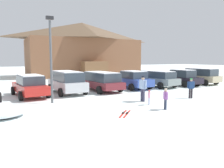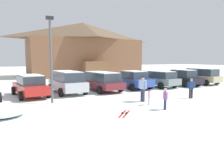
{
  "view_description": "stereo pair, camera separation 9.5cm",
  "coord_description": "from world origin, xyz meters",
  "px_view_note": "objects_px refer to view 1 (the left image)",
  "views": [
    {
      "loc": [
        -8.1,
        -5.99,
        2.75
      ],
      "look_at": [
        -1.25,
        7.1,
        1.05
      ],
      "focal_mm": 35.0,
      "sensor_mm": 36.0,
      "label": 1
    },
    {
      "loc": [
        -8.01,
        -6.03,
        2.75
      ],
      "look_at": [
        -1.25,
        7.1,
        1.05
      ],
      "focal_mm": 35.0,
      "sensor_mm": 36.0,
      "label": 2
    }
  ],
  "objects_px": {
    "parked_maroon_van": "(101,81)",
    "skier_teen_in_navy_coat": "(191,87)",
    "skier_adult_in_blue_parka": "(143,87)",
    "parked_blue_hatchback": "(133,80)",
    "parked_black_sedan": "(181,77)",
    "lamp_post": "(51,55)",
    "parked_silver_wagon": "(67,81)",
    "parked_beige_suv": "(201,76)",
    "parked_grey_wagon": "(157,78)",
    "parked_red_sedan": "(30,86)",
    "ski_lodge": "(82,49)",
    "skier_child_in_purple_jacket": "(166,98)",
    "pair_of_skis": "(125,114)",
    "skier_child_in_pink_snowsuit": "(149,97)",
    "plowed_snow_pile": "(0,112)"
  },
  "relations": [
    {
      "from": "parked_maroon_van",
      "to": "skier_teen_in_navy_coat",
      "type": "distance_m",
      "value": 7.37
    },
    {
      "from": "skier_adult_in_blue_parka",
      "to": "parked_blue_hatchback",
      "type": "bearing_deg",
      "value": 62.97
    },
    {
      "from": "parked_black_sedan",
      "to": "lamp_post",
      "type": "distance_m",
      "value": 14.42
    },
    {
      "from": "parked_silver_wagon",
      "to": "parked_blue_hatchback",
      "type": "height_order",
      "value": "parked_silver_wagon"
    },
    {
      "from": "parked_beige_suv",
      "to": "skier_teen_in_navy_coat",
      "type": "height_order",
      "value": "parked_beige_suv"
    },
    {
      "from": "parked_blue_hatchback",
      "to": "skier_adult_in_blue_parka",
      "type": "height_order",
      "value": "skier_adult_in_blue_parka"
    },
    {
      "from": "parked_maroon_van",
      "to": "skier_adult_in_blue_parka",
      "type": "distance_m",
      "value": 5.53
    },
    {
      "from": "skier_teen_in_navy_coat",
      "to": "skier_adult_in_blue_parka",
      "type": "bearing_deg",
      "value": 170.17
    },
    {
      "from": "parked_grey_wagon",
      "to": "skier_adult_in_blue_parka",
      "type": "relative_size",
      "value": 2.83
    },
    {
      "from": "parked_red_sedan",
      "to": "parked_black_sedan",
      "type": "bearing_deg",
      "value": -0.6
    },
    {
      "from": "ski_lodge",
      "to": "skier_child_in_purple_jacket",
      "type": "relative_size",
      "value": 15.6
    },
    {
      "from": "ski_lodge",
      "to": "skier_teen_in_navy_coat",
      "type": "height_order",
      "value": "ski_lodge"
    },
    {
      "from": "skier_child_in_purple_jacket",
      "to": "pair_of_skis",
      "type": "xyz_separation_m",
      "value": [
        -2.45,
        0.19,
        -0.64
      ]
    },
    {
      "from": "parked_red_sedan",
      "to": "skier_adult_in_blue_parka",
      "type": "xyz_separation_m",
      "value": [
        6.24,
        -5.35,
        0.13
      ]
    },
    {
      "from": "skier_adult_in_blue_parka",
      "to": "skier_teen_in_navy_coat",
      "type": "height_order",
      "value": "skier_adult_in_blue_parka"
    },
    {
      "from": "skier_child_in_pink_snowsuit",
      "to": "plowed_snow_pile",
      "type": "xyz_separation_m",
      "value": [
        -8.01,
        0.93,
        -0.23
      ]
    },
    {
      "from": "parked_beige_suv",
      "to": "plowed_snow_pile",
      "type": "height_order",
      "value": "parked_beige_suv"
    },
    {
      "from": "parked_maroon_van",
      "to": "pair_of_skis",
      "type": "relative_size",
      "value": 3.68
    },
    {
      "from": "parked_grey_wagon",
      "to": "skier_adult_in_blue_parka",
      "type": "distance_m",
      "value": 7.91
    },
    {
      "from": "skier_child_in_purple_jacket",
      "to": "skier_teen_in_navy_coat",
      "type": "distance_m",
      "value": 4.32
    },
    {
      "from": "parked_silver_wagon",
      "to": "parked_beige_suv",
      "type": "height_order",
      "value": "parked_silver_wagon"
    },
    {
      "from": "parked_beige_suv",
      "to": "pair_of_skis",
      "type": "bearing_deg",
      "value": -152.13
    },
    {
      "from": "parked_red_sedan",
      "to": "parked_blue_hatchback",
      "type": "relative_size",
      "value": 1.11
    },
    {
      "from": "skier_child_in_pink_snowsuit",
      "to": "lamp_post",
      "type": "bearing_deg",
      "value": 146.76
    },
    {
      "from": "parked_blue_hatchback",
      "to": "parked_grey_wagon",
      "type": "relative_size",
      "value": 0.91
    },
    {
      "from": "parked_blue_hatchback",
      "to": "parked_red_sedan",
      "type": "bearing_deg",
      "value": -178.6
    },
    {
      "from": "parked_maroon_van",
      "to": "lamp_post",
      "type": "distance_m",
      "value": 6.25
    },
    {
      "from": "ski_lodge",
      "to": "parked_maroon_van",
      "type": "relative_size",
      "value": 3.71
    },
    {
      "from": "skier_child_in_pink_snowsuit",
      "to": "pair_of_skis",
      "type": "xyz_separation_m",
      "value": [
        -2.42,
        -1.22,
        -0.48
      ]
    },
    {
      "from": "skier_teen_in_navy_coat",
      "to": "pair_of_skis",
      "type": "xyz_separation_m",
      "value": [
        -6.35,
        -1.65,
        -0.77
      ]
    },
    {
      "from": "parked_black_sedan",
      "to": "skier_adult_in_blue_parka",
      "type": "relative_size",
      "value": 2.64
    },
    {
      "from": "ski_lodge",
      "to": "skier_child_in_purple_jacket",
      "type": "xyz_separation_m",
      "value": [
        -4.63,
        -25.77,
        -3.74
      ]
    },
    {
      "from": "parked_silver_wagon",
      "to": "parked_black_sedan",
      "type": "height_order",
      "value": "parked_silver_wagon"
    },
    {
      "from": "parked_red_sedan",
      "to": "skier_child_in_purple_jacket",
      "type": "relative_size",
      "value": 4.09
    },
    {
      "from": "parked_blue_hatchback",
      "to": "parked_beige_suv",
      "type": "xyz_separation_m",
      "value": [
        8.65,
        -0.35,
        0.09
      ]
    },
    {
      "from": "skier_child_in_pink_snowsuit",
      "to": "parked_silver_wagon",
      "type": "bearing_deg",
      "value": 114.93
    },
    {
      "from": "skier_child_in_purple_jacket",
      "to": "skier_child_in_pink_snowsuit",
      "type": "bearing_deg",
      "value": 91.1
    },
    {
      "from": "skier_child_in_purple_jacket",
      "to": "plowed_snow_pile",
      "type": "relative_size",
      "value": 0.47
    },
    {
      "from": "ski_lodge",
      "to": "parked_grey_wagon",
      "type": "bearing_deg",
      "value": -85.85
    },
    {
      "from": "parked_black_sedan",
      "to": "skier_teen_in_navy_coat",
      "type": "xyz_separation_m",
      "value": [
        -4.97,
        -5.83,
        -0.04
      ]
    },
    {
      "from": "parked_black_sedan",
      "to": "lamp_post",
      "type": "height_order",
      "value": "lamp_post"
    },
    {
      "from": "plowed_snow_pile",
      "to": "pair_of_skis",
      "type": "bearing_deg",
      "value": -21.07
    },
    {
      "from": "parked_red_sedan",
      "to": "skier_child_in_pink_snowsuit",
      "type": "xyz_separation_m",
      "value": [
        5.96,
        -6.42,
        -0.31
      ]
    },
    {
      "from": "lamp_post",
      "to": "parked_grey_wagon",
      "type": "bearing_deg",
      "value": 16.6
    },
    {
      "from": "parked_blue_hatchback",
      "to": "plowed_snow_pile",
      "type": "xyz_separation_m",
      "value": [
        -11.13,
        -5.7,
        -0.56
      ]
    },
    {
      "from": "parked_black_sedan",
      "to": "skier_adult_in_blue_parka",
      "type": "distance_m",
      "value": 10.07
    },
    {
      "from": "parked_red_sedan",
      "to": "ski_lodge",
      "type": "bearing_deg",
      "value": 59.41
    },
    {
      "from": "parked_maroon_van",
      "to": "parked_black_sedan",
      "type": "bearing_deg",
      "value": -1.97
    },
    {
      "from": "parked_silver_wagon",
      "to": "plowed_snow_pile",
      "type": "bearing_deg",
      "value": -130.24
    },
    {
      "from": "parked_blue_hatchback",
      "to": "plowed_snow_pile",
      "type": "distance_m",
      "value": 12.52
    }
  ]
}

